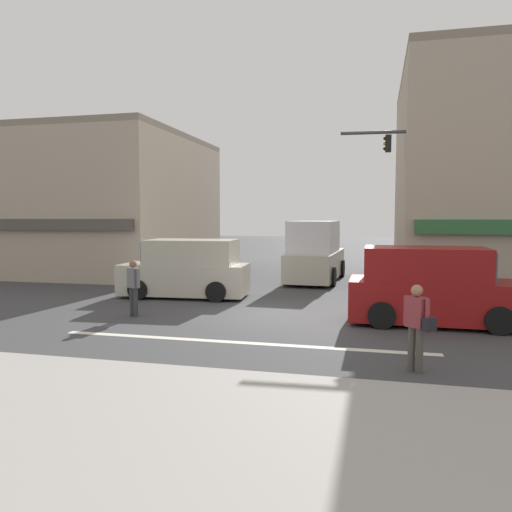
{
  "coord_description": "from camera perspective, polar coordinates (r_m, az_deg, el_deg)",
  "views": [
    {
      "loc": [
        3.08,
        -14.55,
        2.94
      ],
      "look_at": [
        -0.94,
        2.0,
        1.6
      ],
      "focal_mm": 35.0,
      "sensor_mm": 36.0,
      "label": 1
    }
  ],
  "objects": [
    {
      "name": "ground_plane",
      "position": [
        15.16,
        1.69,
        -6.68
      ],
      "size": [
        120.0,
        120.0,
        0.0
      ],
      "primitive_type": "plane",
      "color": "#3D3D3F"
    },
    {
      "name": "traffic_light_mast",
      "position": [
        18.95,
        21.33,
        7.93
      ],
      "size": [
        4.89,
        0.42,
        6.2
      ],
      "color": "#47474C",
      "rests_on": "ground"
    },
    {
      "name": "utility_pole_far_right",
      "position": [
        23.69,
        25.61,
        6.9
      ],
      "size": [
        1.4,
        0.22,
        7.93
      ],
      "color": "brown",
      "rests_on": "ground"
    },
    {
      "name": "utility_pole_near_left",
      "position": [
        23.46,
        -17.12,
        6.54
      ],
      "size": [
        1.4,
        0.22,
        7.42
      ],
      "color": "brown",
      "rests_on": "ground"
    },
    {
      "name": "pedestrian_mid_crossing",
      "position": [
        15.13,
        -13.83,
        -3.19
      ],
      "size": [
        0.51,
        0.37,
        1.67
      ],
      "color": "#333338",
      "rests_on": "ground"
    },
    {
      "name": "lane_marking_stripe",
      "position": [
        11.84,
        -1.88,
        -9.85
      ],
      "size": [
        9.0,
        0.24,
        0.01
      ],
      "primitive_type": "cube",
      "color": "silver",
      "rests_on": "ground"
    },
    {
      "name": "sidewalk_curb",
      "position": [
        7.37,
        -12.92,
        -18.43
      ],
      "size": [
        40.0,
        5.0,
        0.16
      ],
      "primitive_type": "cube",
      "color": "#9E9993",
      "rests_on": "ground"
    },
    {
      "name": "van_waiting_far",
      "position": [
        18.44,
        -7.91,
        -1.57
      ],
      "size": [
        4.72,
        2.28,
        2.11
      ],
      "color": "#B7B29E",
      "rests_on": "ground"
    },
    {
      "name": "building_left_block",
      "position": [
        28.98,
        -17.68,
        5.64
      ],
      "size": [
        10.65,
        11.2,
        7.26
      ],
      "color": "tan",
      "rests_on": "ground"
    },
    {
      "name": "box_truck_approaching_near",
      "position": [
        22.9,
        6.77,
        0.24
      ],
      "size": [
        2.41,
        5.68,
        2.75
      ],
      "color": "#B7B29E",
      "rests_on": "ground"
    },
    {
      "name": "van_parked_curbside",
      "position": [
        14.44,
        19.48,
        -3.46
      ],
      "size": [
        4.6,
        2.04,
        2.11
      ],
      "color": "maroon",
      "rests_on": "ground"
    },
    {
      "name": "pedestrian_foreground_with_bag",
      "position": [
        9.92,
        17.93,
        -7.27
      ],
      "size": [
        0.58,
        0.59,
        1.67
      ],
      "color": "#4C4742",
      "rests_on": "ground"
    }
  ]
}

